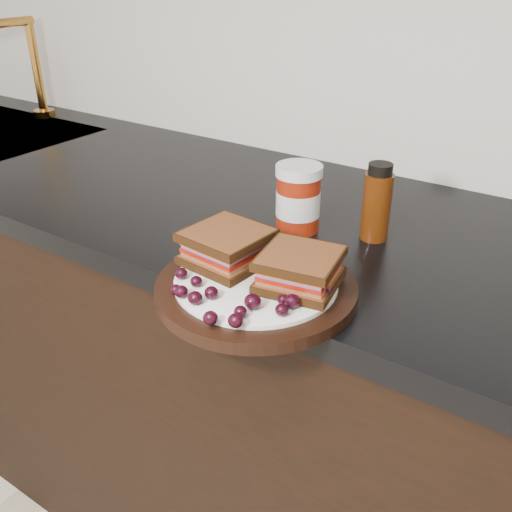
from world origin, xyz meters
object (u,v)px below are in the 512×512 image
Objects in this scene: sandwich_left at (227,247)px; oil_bottle at (377,202)px; plate at (256,288)px; condiment_jar at (298,198)px.

oil_bottle is (0.13, 0.24, 0.02)m from sandwich_left.
plate is 2.44× the size of condiment_jar.
oil_bottle reaches higher than sandwich_left.
plate is 2.17× the size of oil_bottle.
oil_bottle is at bearing 76.25° from plate.
plate is at bearing -74.46° from condiment_jar.
condiment_jar is at bearing 94.90° from sandwich_left.
plate is 0.27m from oil_bottle.
sandwich_left is 0.20m from condiment_jar.
sandwich_left reaches higher than plate.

